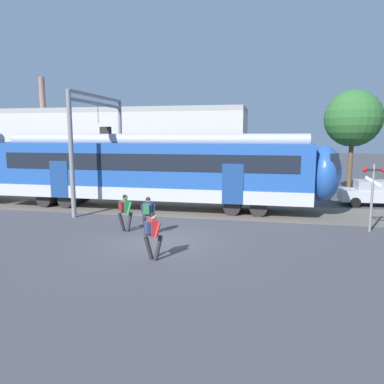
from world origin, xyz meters
TOP-DOWN VIEW (x-y plane):
  - ground_plane at (0.00, 0.00)m, footprint 160.00×160.00m
  - commuter_train at (-11.15, 6.58)m, footprint 38.05×3.07m
  - pedestrian_green at (-2.04, 1.20)m, footprint 0.67×0.54m
  - pedestrian_navy at (-0.83, 0.81)m, footprint 0.55×0.63m
  - pedestrian_red at (0.36, -2.21)m, footprint 0.70×0.51m
  - parked_car_silver at (10.36, 10.12)m, footprint 4.04×1.84m
  - catenary_gantry at (-5.77, 6.58)m, footprint 0.24×6.64m
  - crossing_signal at (8.61, 3.45)m, footprint 0.96×0.22m
  - background_building at (-8.87, 15.86)m, footprint 22.00×5.00m
  - street_tree_right at (9.78, 14.70)m, footprint 4.00×4.00m

SIDE VIEW (x-z plane):
  - ground_plane at x=0.00m, z-range 0.00..0.00m
  - parked_car_silver at x=10.36m, z-range 0.01..1.55m
  - pedestrian_green at x=-2.04m, z-range 0.16..1.82m
  - pedestrian_navy at x=-0.83m, z-range 0.16..1.82m
  - pedestrian_red at x=0.36m, z-range 0.16..1.82m
  - crossing_signal at x=8.61m, z-range 0.51..3.51m
  - commuter_train at x=-11.15m, z-range -0.11..4.62m
  - background_building at x=-8.87m, z-range -1.40..7.80m
  - catenary_gantry at x=-5.77m, z-range 1.05..7.58m
  - street_tree_right at x=9.78m, z-range 1.69..9.11m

